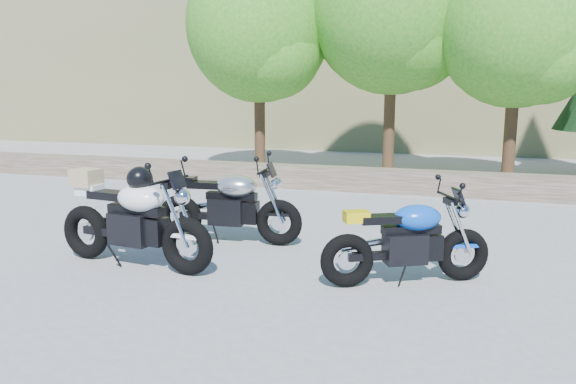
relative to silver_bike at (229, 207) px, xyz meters
name	(u,v)px	position (x,y,z in m)	size (l,w,h in m)	color
ground	(251,260)	(0.61, -0.74, -0.54)	(90.00, 90.00, 0.00)	gray
stone_wall	(339,178)	(0.61, 4.76, -0.29)	(22.00, 0.55, 0.50)	#4B3E32
tree_decid_left	(262,32)	(-1.78, 6.40, 3.10)	(3.67, 3.67, 5.62)	#382314
tree_decid_mid	(397,12)	(1.52, 6.80, 3.50)	(4.08, 4.08, 6.24)	#382314
tree_decid_right	(523,29)	(4.32, 6.20, 2.96)	(3.54, 3.54, 5.41)	#382314
silver_bike	(229,207)	(0.00, 0.00, 0.00)	(2.20, 0.70, 1.10)	black
white_bike	(132,218)	(-0.72, -1.39, 0.09)	(2.32, 0.73, 1.29)	black
blue_bike	(408,242)	(2.65, -1.03, -0.04)	(1.88, 1.05, 1.02)	black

